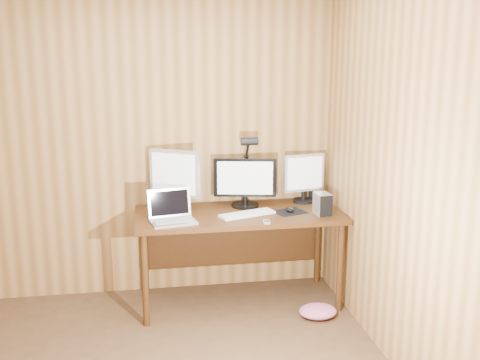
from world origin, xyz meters
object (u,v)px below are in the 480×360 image
object	(u,v)px
desk	(237,224)
speaker	(311,192)
monitor_center	(245,182)
desk_lamp	(248,160)
laptop	(172,214)
monitor_right	(304,177)
hard_drive	(323,204)
keyboard	(247,214)
mouse	(290,209)
monitor_left	(175,178)
phone	(267,222)

from	to	relation	value
desk	speaker	distance (m)	0.73
monitor_center	desk_lamp	world-z (taller)	desk_lamp
monitor_center	laptop	size ratio (longest dim) A/B	1.39
monitor_right	hard_drive	size ratio (longest dim) A/B	2.41
monitor_center	hard_drive	size ratio (longest dim) A/B	2.99
hard_drive	keyboard	bearing A→B (deg)	167.87
desk	hard_drive	world-z (taller)	hard_drive
monitor_center	monitor_right	xyz separation A→B (m)	(0.50, 0.05, 0.01)
mouse	desk	bearing A→B (deg)	139.48
desk	monitor_right	size ratio (longest dim) A/B	3.95
monitor_left	monitor_right	xyz separation A→B (m)	(1.06, 0.04, -0.04)
hard_drive	phone	xyz separation A→B (m)	(-0.47, -0.14, -0.08)
monitor_center	phone	xyz separation A→B (m)	(0.08, -0.46, -0.20)
monitor_right	laptop	distance (m)	1.17
monitor_center	mouse	world-z (taller)	monitor_center
monitor_center	keyboard	xyz separation A→B (m)	(-0.03, -0.25, -0.19)
monitor_center	monitor_right	distance (m)	0.51
speaker	hard_drive	bearing A→B (deg)	-96.20
keyboard	desk_lamp	bearing A→B (deg)	59.41
speaker	desk_lamp	size ratio (longest dim) A/B	0.19
monitor_left	desk_lamp	distance (m)	0.61
hard_drive	phone	distance (m)	0.49
mouse	desk_lamp	xyz separation A→B (m)	(-0.28, 0.29, 0.35)
laptop	hard_drive	bearing A→B (deg)	-11.40
desk	desk_lamp	size ratio (longest dim) A/B	2.67
laptop	mouse	distance (m)	0.93
laptop	hard_drive	world-z (taller)	laptop
desk	laptop	size ratio (longest dim) A/B	4.44
hard_drive	phone	world-z (taller)	hard_drive
monitor_center	hard_drive	world-z (taller)	monitor_center
monitor_right	hard_drive	xyz separation A→B (m)	(0.05, -0.38, -0.13)
desk	monitor_center	xyz separation A→B (m)	(0.08, 0.09, 0.33)
monitor_center	monitor_left	bearing A→B (deg)	-169.36
monitor_right	desk_lamp	bearing A→B (deg)	165.67
monitor_right	laptop	xyz separation A→B (m)	(-1.11, -0.36, -0.16)
desk	mouse	bearing A→B (deg)	-18.66
monitor_center	monitor_left	world-z (taller)	monitor_left
desk	speaker	xyz separation A→B (m)	(0.67, 0.23, 0.18)
monitor_left	mouse	size ratio (longest dim) A/B	4.45
speaker	monitor_left	bearing A→B (deg)	-173.41
desk_lamp	speaker	bearing A→B (deg)	24.10
laptop	hard_drive	size ratio (longest dim) A/B	2.15
phone	monitor_center	bearing A→B (deg)	107.99
keyboard	mouse	distance (m)	0.35
monitor_center	desk	bearing A→B (deg)	-119.98
desk	hard_drive	xyz separation A→B (m)	(0.62, -0.24, 0.21)
monitor_left	keyboard	size ratio (longest dim) A/B	1.05
laptop	speaker	distance (m)	1.28
desk	monitor_left	size ratio (longest dim) A/B	3.34
keyboard	speaker	distance (m)	0.74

